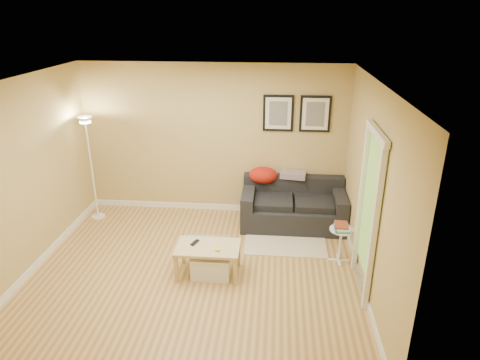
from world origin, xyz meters
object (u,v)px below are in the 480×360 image
Objects in this scene: coffee_table at (208,260)px; book_stack at (342,227)px; sofa at (293,204)px; floor_lamp at (92,172)px; side_table at (340,245)px; storage_bin at (212,265)px.

book_stack reaches higher than coffee_table.
floor_lamp is at bearing -179.37° from sofa.
side_table is at bearing -59.36° from sofa.
sofa is 1.99× the size of coffee_table.
coffee_table is at bearing -150.76° from book_stack.
storage_bin is at bearing -163.92° from side_table.
book_stack reaches higher than storage_bin.
book_stack is at bearing 10.28° from coffee_table.
storage_bin is 0.30× the size of floor_lamp.
book_stack is at bearing -110.28° from side_table.
floor_lamp reaches higher than sofa.
side_table is (0.64, -1.08, -0.11)m from sofa.
coffee_table reaches higher than storage_bin.
storage_bin is 1.88m from book_stack.
book_stack is (1.82, 0.46, 0.35)m from coffee_table.
side_table is 0.29× the size of floor_lamp.
coffee_table is (-1.19, -1.56, -0.16)m from sofa.
sofa is at bearing 135.11° from book_stack.
side_table is at bearing 16.08° from storage_bin.
floor_lamp is (-4.02, 1.04, 0.59)m from side_table.
sofa is 1.28m from book_stack.
coffee_table is 2.74m from floor_lamp.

